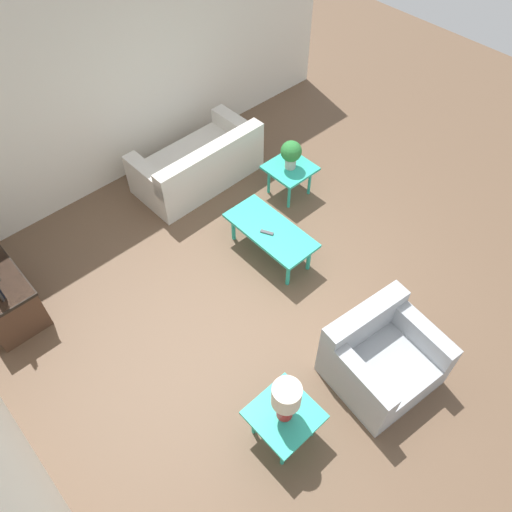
{
  "coord_description": "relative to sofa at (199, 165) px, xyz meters",
  "views": [
    {
      "loc": [
        -2.35,
        2.51,
        4.82
      ],
      "look_at": [
        0.26,
        0.13,
        0.55
      ],
      "focal_mm": 35.0,
      "sensor_mm": 36.0,
      "label": 1
    }
  ],
  "objects": [
    {
      "name": "ground_plane",
      "position": [
        -2.17,
        0.54,
        -0.29
      ],
      "size": [
        14.0,
        14.0,
        0.0
      ],
      "primitive_type": "plane",
      "color": "brown"
    },
    {
      "name": "wall_right",
      "position": [
        0.89,
        0.54,
        1.06
      ],
      "size": [
        0.12,
        7.2,
        2.7
      ],
      "color": "silver",
      "rests_on": "ground_plane"
    },
    {
      "name": "sofa",
      "position": [
        0.0,
        0.0,
        0.0
      ],
      "size": [
        0.92,
        1.76,
        0.74
      ],
      "rotation": [
        0.0,
        0.0,
        1.59
      ],
      "color": "silver",
      "rests_on": "ground_plane"
    },
    {
      "name": "armchair",
      "position": [
        -3.59,
        0.51,
        0.02
      ],
      "size": [
        1.02,
        1.09,
        0.79
      ],
      "rotation": [
        0.0,
        0.0,
        -1.69
      ],
      "color": "#A8ADB2",
      "rests_on": "ground_plane"
    },
    {
      "name": "coffee_table",
      "position": [
        -1.66,
        0.2,
        0.1
      ],
      "size": [
        1.16,
        0.53,
        0.44
      ],
      "color": "#2DB79E",
      "rests_on": "ground_plane"
    },
    {
      "name": "side_table_plant",
      "position": [
        -1.03,
        -0.75,
        0.12
      ],
      "size": [
        0.58,
        0.58,
        0.46
      ],
      "color": "#2DB79E",
      "rests_on": "ground_plane"
    },
    {
      "name": "side_table_lamp",
      "position": [
        -3.4,
        1.68,
        0.12
      ],
      "size": [
        0.58,
        0.58,
        0.46
      ],
      "color": "#2DB79E",
      "rests_on": "ground_plane"
    },
    {
      "name": "potted_plant",
      "position": [
        -1.03,
        -0.75,
        0.42
      ],
      "size": [
        0.28,
        0.28,
        0.4
      ],
      "color": "#B2ADA3",
      "rests_on": "side_table_plant"
    },
    {
      "name": "table_lamp",
      "position": [
        -3.4,
        1.68,
        0.5
      ],
      "size": [
        0.26,
        0.26,
        0.52
      ],
      "color": "red",
      "rests_on": "side_table_lamp"
    },
    {
      "name": "remote_control",
      "position": [
        -1.67,
        0.28,
        0.16
      ],
      "size": [
        0.16,
        0.11,
        0.02
      ],
      "color": "#4C4C51",
      "rests_on": "coffee_table"
    }
  ]
}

